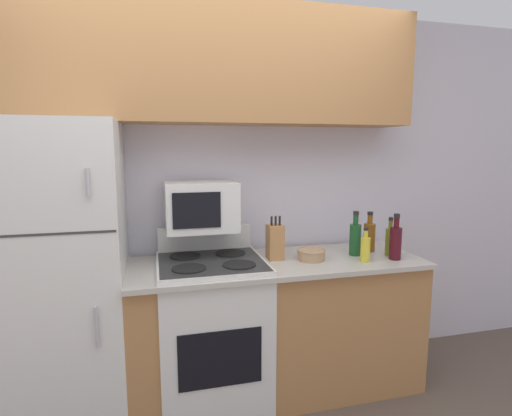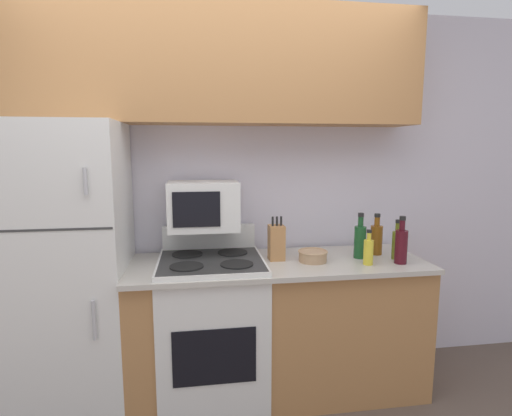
% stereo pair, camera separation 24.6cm
% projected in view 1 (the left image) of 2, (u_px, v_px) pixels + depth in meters
% --- Properties ---
extents(wall_back, '(8.00, 0.05, 2.55)m').
position_uv_depth(wall_back, '(213.00, 197.00, 2.79)').
color(wall_back, silver).
rests_on(wall_back, ground_plane).
extents(lower_cabinets, '(1.88, 0.67, 0.89)m').
position_uv_depth(lower_cabinets, '(277.00, 325.00, 2.65)').
color(lower_cabinets, '#B27A47').
rests_on(lower_cabinets, ground_plane).
extents(refrigerator, '(0.71, 0.67, 1.76)m').
position_uv_depth(refrigerator, '(60.00, 277.00, 2.28)').
color(refrigerator, white).
rests_on(refrigerator, ground_plane).
extents(upper_cabinets, '(2.59, 0.34, 0.73)m').
position_uv_depth(upper_cabinets, '(216.00, 65.00, 2.48)').
color(upper_cabinets, '#B27A47').
rests_on(upper_cabinets, refrigerator).
extents(stove, '(0.66, 0.65, 1.08)m').
position_uv_depth(stove, '(212.00, 329.00, 2.53)').
color(stove, white).
rests_on(stove, ground_plane).
extents(microwave, '(0.45, 0.33, 0.31)m').
position_uv_depth(microwave, '(201.00, 206.00, 2.54)').
color(microwave, white).
rests_on(microwave, stove).
extents(knife_block, '(0.10, 0.11, 0.28)m').
position_uv_depth(knife_block, '(275.00, 242.00, 2.59)').
color(knife_block, '#B27A47').
rests_on(knife_block, lower_cabinets).
extents(bowl, '(0.19, 0.19, 0.07)m').
position_uv_depth(bowl, '(311.00, 254.00, 2.58)').
color(bowl, tan).
rests_on(bowl, lower_cabinets).
extents(bottle_wine_green, '(0.08, 0.08, 0.30)m').
position_uv_depth(bottle_wine_green, '(355.00, 238.00, 2.68)').
color(bottle_wine_green, '#194C23').
rests_on(bottle_wine_green, lower_cabinets).
extents(bottle_wine_red, '(0.08, 0.08, 0.30)m').
position_uv_depth(bottle_wine_red, '(396.00, 242.00, 2.58)').
color(bottle_wine_red, '#470F19').
rests_on(bottle_wine_red, lower_cabinets).
extents(bottle_whiskey, '(0.08, 0.08, 0.28)m').
position_uv_depth(bottle_whiskey, '(369.00, 236.00, 2.79)').
color(bottle_whiskey, brown).
rests_on(bottle_whiskey, lower_cabinets).
extents(bottle_cooking_spray, '(0.06, 0.06, 0.22)m').
position_uv_depth(bottle_cooking_spray, '(365.00, 248.00, 2.54)').
color(bottle_cooking_spray, gold).
rests_on(bottle_cooking_spray, lower_cabinets).
extents(bottle_olive_oil, '(0.06, 0.06, 0.26)m').
position_uv_depth(bottle_olive_oil, '(390.00, 240.00, 2.68)').
color(bottle_olive_oil, '#5B6619').
rests_on(bottle_olive_oil, lower_cabinets).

